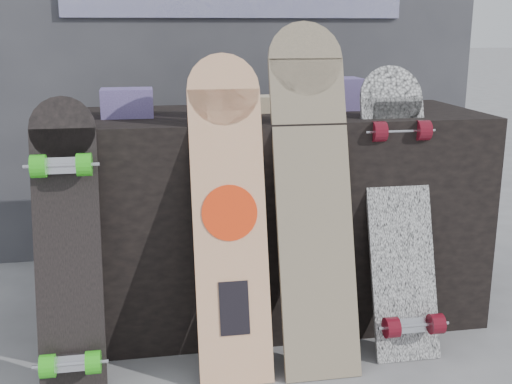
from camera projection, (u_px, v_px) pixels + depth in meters
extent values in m
plane|color=slate|center=(295.00, 375.00, 2.11)|extent=(60.00, 60.00, 0.00)
cube|color=black|center=(266.00, 216.00, 2.48)|extent=(1.60, 0.60, 0.80)
cube|color=#37373D|center=(233.00, 29.00, 3.12)|extent=(2.40, 0.20, 2.20)
cube|color=#483976|center=(127.00, 103.00, 2.26)|extent=(0.18, 0.12, 0.10)
cube|color=#483976|center=(342.00, 94.00, 2.48)|extent=(0.14, 0.14, 0.12)
cube|color=#D1B78C|center=(243.00, 104.00, 2.39)|extent=(0.22, 0.10, 0.06)
cube|color=beige|center=(230.00, 236.00, 2.06)|extent=(0.24, 0.28, 0.92)
cylinder|color=beige|center=(223.00, 90.00, 2.08)|extent=(0.24, 0.08, 0.23)
cylinder|color=#FF3910|center=(230.00, 213.00, 2.05)|extent=(0.18, 0.05, 0.17)
cube|color=black|center=(234.00, 308.00, 2.05)|extent=(0.10, 0.05, 0.17)
cube|color=beige|center=(314.00, 217.00, 2.11)|extent=(0.25, 0.33, 1.01)
cylinder|color=beige|center=(305.00, 59.00, 2.13)|extent=(0.25, 0.09, 0.25)
cube|color=white|center=(400.00, 228.00, 2.22)|extent=(0.23, 0.30, 0.87)
cylinder|color=white|center=(391.00, 98.00, 2.25)|extent=(0.23, 0.08, 0.22)
cube|color=silver|center=(411.00, 325.00, 2.16)|extent=(0.09, 0.04, 0.06)
cylinder|color=#5B0D18|center=(391.00, 328.00, 2.13)|extent=(0.05, 0.07, 0.07)
cylinder|color=#5B0D18|center=(436.00, 324.00, 2.16)|extent=(0.04, 0.07, 0.07)
cube|color=silver|center=(398.00, 132.00, 2.20)|extent=(0.09, 0.04, 0.06)
cylinder|color=#5B0D18|center=(379.00, 132.00, 2.17)|extent=(0.05, 0.07, 0.07)
cylinder|color=#5B0D18|center=(422.00, 130.00, 2.19)|extent=(0.04, 0.07, 0.07)
cube|color=black|center=(69.00, 263.00, 1.98)|extent=(0.20, 0.22, 0.81)
cylinder|color=black|center=(62.00, 129.00, 1.98)|extent=(0.20, 0.06, 0.20)
cube|color=silver|center=(71.00, 362.00, 1.95)|extent=(0.09, 0.04, 0.06)
cylinder|color=green|center=(48.00, 366.00, 1.91)|extent=(0.04, 0.07, 0.07)
cylinder|color=green|center=(93.00, 362.00, 1.94)|extent=(0.04, 0.07, 0.07)
cube|color=silver|center=(62.00, 166.00, 1.94)|extent=(0.09, 0.04, 0.06)
cylinder|color=green|center=(38.00, 166.00, 1.91)|extent=(0.04, 0.07, 0.07)
cylinder|color=green|center=(84.00, 165.00, 1.93)|extent=(0.04, 0.07, 0.07)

